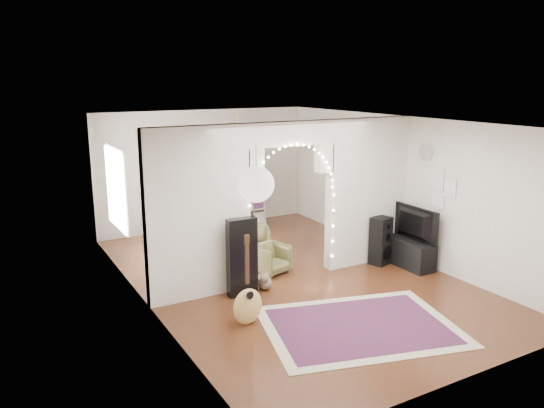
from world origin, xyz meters
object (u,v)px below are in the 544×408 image
acoustic_guitar (247,292)px  dining_chair_right (255,242)px  bookcase (239,197)px  floor_speaker (381,241)px  media_console (409,253)px  dining_table (191,212)px  dining_chair_left (271,259)px

acoustic_guitar → dining_chair_right: acoustic_guitar is taller
acoustic_guitar → bookcase: (2.19, 4.78, 0.18)m
acoustic_guitar → floor_speaker: size_ratio=1.25×
acoustic_guitar → bookcase: 5.26m
media_console → dining_table: size_ratio=0.78×
floor_speaker → dining_chair_right: 2.41m
bookcase → dining_chair_right: 2.28m
floor_speaker → dining_chair_left: floor_speaker is taller
acoustic_guitar → dining_chair_right: (1.51, 2.65, -0.22)m
dining_table → dining_chair_right: size_ratio=2.19×
media_console → dining_chair_right: (-2.15, 1.98, 0.02)m
media_console → dining_chair_left: dining_chair_left is taller
acoustic_guitar → dining_chair_right: bearing=51.3°
floor_speaker → dining_table: floor_speaker is taller
media_console → bookcase: bookcase is taller
media_console → dining_chair_left: 2.56m
acoustic_guitar → bookcase: size_ratio=0.84×
dining_table → dining_chair_right: 1.56m
floor_speaker → dining_chair_left: (-1.99, 0.60, -0.19)m
dining_table → media_console: bearing=-41.3°
dining_chair_right → dining_chair_left: bearing=-78.2°
acoustic_guitar → dining_chair_right: size_ratio=1.91×
bookcase → dining_chair_right: bearing=-83.8°
bookcase → floor_speaker: bearing=-49.8°
bookcase → media_console: bearing=-46.4°
acoustic_guitar → media_console: acoustic_guitar is taller
media_console → dining_table: bearing=133.3°
dining_chair_left → media_console: bearing=-38.0°
dining_chair_right → floor_speaker: bearing=-18.7°
media_console → bookcase: 4.39m
dining_table → dining_chair_left: dining_table is taller
media_console → dining_chair_right: dining_chair_right is taller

